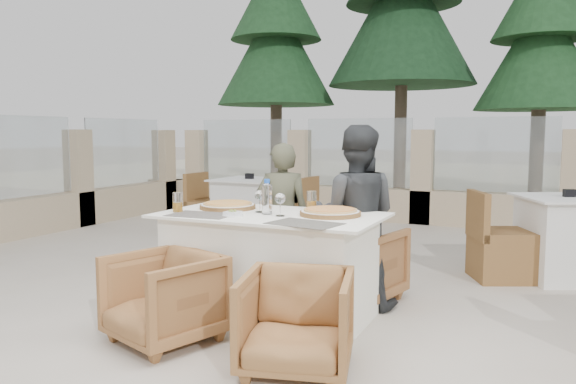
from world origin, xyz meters
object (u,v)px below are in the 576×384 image
at_px(beer_glass_right, 311,201).
at_px(bg_table_b, 567,238).
at_px(pizza_right, 330,212).
at_px(wine_glass_centre, 260,200).
at_px(water_bottle, 267,197).
at_px(diner_left, 282,217).
at_px(wine_glass_near, 280,203).
at_px(armchair_near_right, 296,322).
at_px(armchair_near_left, 164,298).
at_px(bg_table_a, 250,209).
at_px(dining_table, 271,266).
at_px(armchair_far_right, 356,264).
at_px(armchair_far_left, 269,259).
at_px(beer_glass_left, 178,202).
at_px(pizza_left, 228,205).
at_px(diner_right, 355,217).
at_px(olive_dish, 233,213).

bearing_deg(beer_glass_right, bg_table_b, 45.61).
xyz_separation_m(pizza_right, wine_glass_centre, (-0.53, -0.07, 0.06)).
height_order(water_bottle, diner_left, diner_left).
height_order(wine_glass_near, diner_left, diner_left).
distance_m(armchair_near_right, bg_table_b, 3.23).
bearing_deg(armchair_near_left, bg_table_a, 129.14).
height_order(dining_table, bg_table_a, same).
distance_m(wine_glass_centre, bg_table_b, 2.99).
bearing_deg(armchair_far_right, diner_left, 7.90).
xyz_separation_m(armchair_far_left, bg_table_a, (-1.28, 1.99, 0.12)).
height_order(beer_glass_left, armchair_far_right, beer_glass_left).
bearing_deg(armchair_far_right, wine_glass_near, 79.07).
bearing_deg(armchair_near_right, bg_table_b, 48.61).
relative_size(armchair_near_right, bg_table_a, 0.38).
distance_m(dining_table, wine_glass_centre, 0.49).
bearing_deg(water_bottle, wine_glass_near, -22.12).
bearing_deg(dining_table, pizza_right, 14.20).
bearing_deg(pizza_left, beer_glass_right, 15.17).
height_order(pizza_right, armchair_near_left, pizza_right).
bearing_deg(beer_glass_right, bg_table_a, 127.83).
height_order(pizza_right, diner_left, diner_left).
bearing_deg(bg_table_a, armchair_near_left, -68.18).
xyz_separation_m(diner_left, diner_right, (0.72, -0.19, 0.07)).
distance_m(pizza_right, diner_left, 0.93).
xyz_separation_m(armchair_far_left, armchair_far_right, (0.79, 0.01, 0.04)).
xyz_separation_m(pizza_right, wine_glass_near, (-0.31, -0.18, 0.06)).
bearing_deg(pizza_left, wine_glass_centre, -13.63).
bearing_deg(olive_dish, beer_glass_right, 51.24).
distance_m(olive_dish, diner_right, 0.99).
distance_m(water_bottle, wine_glass_centre, 0.11).
height_order(beer_glass_right, olive_dish, beer_glass_right).
distance_m(armchair_far_right, bg_table_a, 2.86).
height_order(armchair_far_right, diner_right, diner_right).
distance_m(bg_table_a, bg_table_b, 3.66).
bearing_deg(bg_table_a, wine_glass_near, -55.44).
xyz_separation_m(dining_table, beer_glass_right, (0.20, 0.28, 0.46)).
relative_size(dining_table, beer_glass_left, 11.04).
relative_size(water_bottle, olive_dish, 2.30).
xyz_separation_m(pizza_left, pizza_right, (0.85, -0.01, 0.00)).
distance_m(dining_table, armchair_near_right, 0.95).
bearing_deg(wine_glass_near, armchair_far_left, 122.41).
bearing_deg(dining_table, beer_glass_left, -162.70).
relative_size(dining_table, wine_glass_near, 8.70).
height_order(pizza_left, armchair_near_left, pizza_left).
distance_m(beer_glass_left, armchair_far_right, 1.50).
xyz_separation_m(pizza_left, beer_glass_right, (0.63, 0.17, 0.05)).
bearing_deg(bg_table_a, armchair_far_right, -41.89).
bearing_deg(armchair_near_left, olive_dish, 86.75).
xyz_separation_m(water_bottle, armchair_far_right, (0.45, 0.68, -0.59)).
bearing_deg(armchair_near_left, water_bottle, 80.33).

